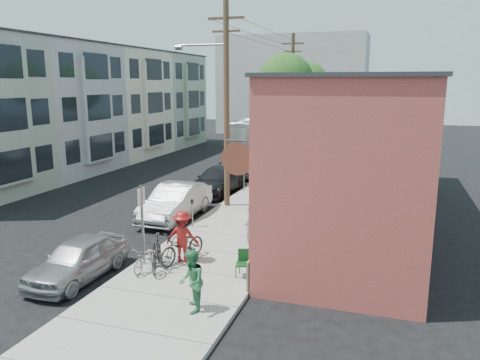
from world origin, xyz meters
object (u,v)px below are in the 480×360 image
(tree_leafy_mid, at_px, (286,81))
(car_3, at_px, (248,162))
(tree_leafy_far, at_px, (303,89))
(patio_chair_a, at_px, (274,234))
(patio_chair_b, at_px, (243,264))
(cyclist, at_px, (182,236))
(patron_green, at_px, (191,281))
(parked_bike_b, at_px, (146,258))
(car_1, at_px, (176,202))
(parking_meter_near, at_px, (192,208))
(patron_grey, at_px, (250,227))
(parked_bike_a, at_px, (157,252))
(car_0, at_px, (78,259))
(parking_meter_far, at_px, (244,176))
(bus, at_px, (258,132))
(utility_pole_near, at_px, (225,102))
(car_2, at_px, (218,180))
(tree_bare, at_px, (259,145))
(sign_post, at_px, (142,217))
(car_4, at_px, (265,153))

(tree_leafy_mid, bearing_deg, car_3, -127.38)
(tree_leafy_mid, distance_m, tree_leafy_far, 6.99)
(patio_chair_a, distance_m, patio_chair_b, 3.27)
(cyclist, bearing_deg, patron_green, 111.03)
(parked_bike_b, height_order, car_1, car_1)
(parking_meter_near, bearing_deg, patron_grey, -32.55)
(cyclist, relative_size, car_1, 0.37)
(parking_meter_near, distance_m, patio_chair_a, 4.13)
(tree_leafy_far, bearing_deg, parking_meter_near, -91.39)
(parked_bike_a, relative_size, car_0, 0.48)
(parking_meter_far, distance_m, car_0, 13.46)
(parking_meter_far, xyz_separation_m, patron_green, (3.10, -14.53, 0.04))
(car_3, height_order, bus, bus)
(utility_pole_near, bearing_deg, car_0, -99.14)
(tree_leafy_far, distance_m, patron_green, 30.27)
(parking_meter_near, height_order, car_2, car_2)
(car_2, bearing_deg, patron_green, -68.44)
(parked_bike_b, xyz_separation_m, car_3, (-1.91, 17.98, 0.30))
(tree_bare, height_order, bus, tree_bare)
(cyclist, xyz_separation_m, car_1, (-2.75, 5.18, -0.24))
(tree_leafy_far, xyz_separation_m, parked_bike_b, (-0.09, -27.56, -5.26))
(parked_bike_b, bearing_deg, parking_meter_far, 93.14)
(tree_leafy_far, xyz_separation_m, patio_chair_b, (3.18, -27.11, -5.23))
(parked_bike_b, bearing_deg, tree_bare, 90.62)
(tree_leafy_mid, bearing_deg, parking_meter_near, -92.00)
(sign_post, distance_m, tree_bare, 13.13)
(car_2, distance_m, car_4, 11.84)
(car_1, bearing_deg, bus, 97.58)
(patron_grey, height_order, car_1, patron_grey)
(sign_post, bearing_deg, tree_leafy_far, 89.05)
(tree_leafy_mid, bearing_deg, patron_green, -83.62)
(car_1, bearing_deg, cyclist, -61.76)
(parking_meter_far, bearing_deg, car_0, -96.19)
(tree_bare, xyz_separation_m, patron_grey, (2.72, -10.77, -1.61))
(sign_post, distance_m, car_2, 11.51)
(car_1, bearing_deg, tree_leafy_mid, 82.33)
(tree_bare, bearing_deg, car_1, -105.32)
(utility_pole_near, distance_m, car_3, 10.35)
(parking_meter_far, distance_m, cyclist, 11.31)
(car_4, bearing_deg, tree_bare, -74.27)
(sign_post, xyz_separation_m, patron_grey, (3.17, 2.32, -0.76))
(patron_grey, xyz_separation_m, car_3, (-4.72, 15.20, -0.21))
(car_0, relative_size, bus, 0.37)
(car_0, bearing_deg, car_3, 91.06)
(patron_green, xyz_separation_m, parked_bike_a, (-2.35, 2.40, -0.29))
(sign_post, distance_m, patron_green, 4.10)
(parking_meter_far, height_order, utility_pole_near, utility_pole_near)
(tree_leafy_far, relative_size, car_2, 1.56)
(car_3, bearing_deg, tree_leafy_far, 72.32)
(tree_leafy_mid, bearing_deg, parked_bike_a, -89.44)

